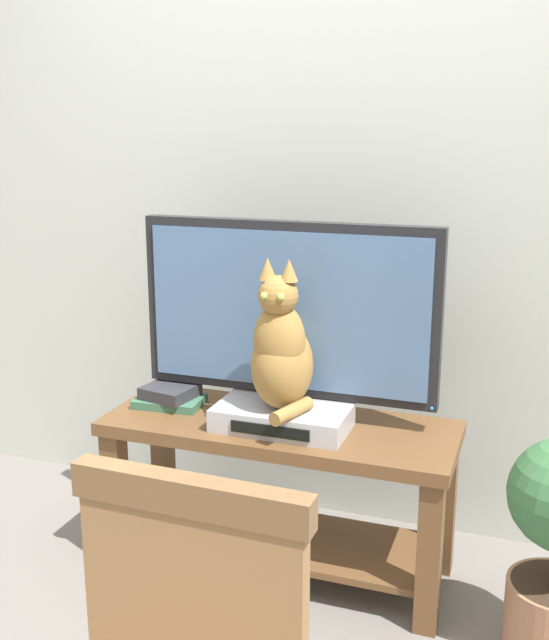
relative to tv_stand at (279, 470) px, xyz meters
name	(u,v)px	position (x,y,z in m)	size (l,w,h in m)	color
back_wall	(341,156)	(0.05, 0.52, 1.03)	(7.00, 0.12, 2.80)	#B7BCB2
tv_stand	(279,470)	(0.00, 0.00, 0.00)	(1.18, 0.45, 0.54)	brown
tv	(288,315)	(0.00, 0.08, 0.53)	(1.02, 0.20, 0.66)	black
media_box	(282,418)	(0.03, -0.05, 0.21)	(0.43, 0.24, 0.07)	#ADADB2
cat	(281,351)	(0.03, -0.06, 0.44)	(0.21, 0.29, 0.50)	olive
book_stack	(170,396)	(-0.42, 0.02, 0.21)	(0.24, 0.19, 0.07)	#38664C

